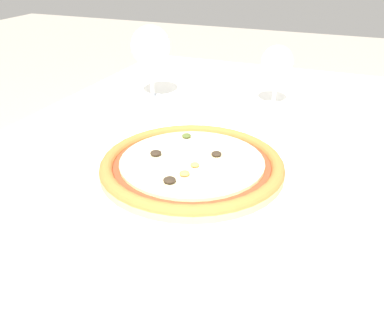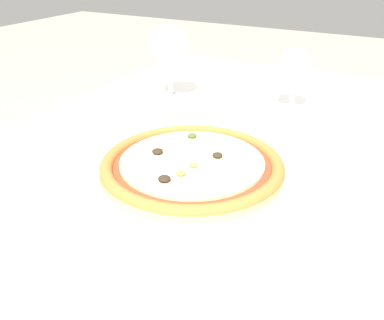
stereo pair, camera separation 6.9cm
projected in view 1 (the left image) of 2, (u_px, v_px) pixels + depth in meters
The scene contains 5 objects.
dining_table at pixel (284, 186), 0.84m from camera, with size 1.12×1.14×0.70m.
pizza_plate at pixel (192, 167), 0.70m from camera, with size 0.35×0.35×0.04m.
fork at pixel (208, 119), 0.92m from camera, with size 0.06×0.17×0.00m.
wine_glass_far_left at pixel (151, 47), 0.99m from camera, with size 0.09×0.09×0.18m.
wine_glass_far_right at pixel (277, 64), 0.95m from camera, with size 0.07×0.07×0.14m.
Camera 1 is at (0.10, -0.73, 1.05)m, focal length 40.00 mm.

